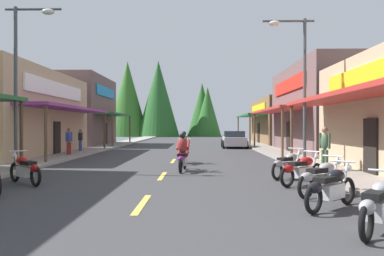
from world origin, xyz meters
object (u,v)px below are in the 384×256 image
Objects in this scene: motorcycle_parked_right_3 at (322,177)px; motorcycle_parked_right_5 at (288,164)px; rider_cruising_lead at (183,155)px; motorcycle_parked_right_1 at (378,205)px; streetlamp_right at (297,71)px; motorcycle_parked_right_2 at (331,187)px; streetlamp_left at (24,65)px; motorcycle_parked_right_4 at (302,169)px; parked_car_curbside at (234,140)px; pedestrian_browsing at (69,140)px; rider_cruising_trailing at (184,150)px; motorcycle_parked_left_3 at (25,169)px; pedestrian_strolling at (325,146)px; pedestrian_by_shop at (80,139)px.

motorcycle_parked_right_5 is at bearing 50.01° from motorcycle_parked_right_3.
motorcycle_parked_right_3 is at bearing -141.53° from rider_cruising_lead.
streetlamp_right is at bearing 30.93° from motorcycle_parked_right_1.
rider_cruising_lead is at bearing 82.95° from motorcycle_parked_right_3.
motorcycle_parked_right_2 is 5.28m from motorcycle_parked_right_5.
streetlamp_right is 6.15m from rider_cruising_lead.
motorcycle_parked_right_5 is 0.77× the size of rider_cruising_lead.
streetlamp_left reaches higher than motorcycle_parked_right_4.
parked_car_curbside is at bearing 94.43° from streetlamp_right.
motorcycle_parked_right_4 is (10.04, -3.33, -3.73)m from streetlamp_left.
streetlamp_left reaches higher than pedestrian_browsing.
rider_cruising_lead is 3.40m from rider_cruising_trailing.
motorcycle_parked_right_2 is (-1.35, -8.62, -3.70)m from streetlamp_right.
motorcycle_parked_left_3 is at bearing 139.21° from motorcycle_parked_right_4.
pedestrian_strolling is at bearing -69.77° from streetlamp_right.
streetlamp_right reaches higher than motorcycle_parked_right_4.
motorcycle_parked_right_1 is 0.98× the size of pedestrian_strolling.
rider_cruising_trailing is 6.84m from pedestrian_strolling.
pedestrian_browsing is at bearing -35.71° from motorcycle_parked_left_3.
parked_car_curbside is (-0.09, 26.85, 0.20)m from motorcycle_parked_right_1.
streetlamp_left is 12.15m from pedestrian_by_shop.
streetlamp_left is 4.11× the size of pedestrian_by_shop.
pedestrian_strolling is at bearing -12.48° from pedestrian_browsing.
pedestrian_strolling is at bearing 21.89° from motorcycle_parked_right_4.
motorcycle_parked_right_5 is at bearing -146.76° from rider_cruising_trailing.
motorcycle_parked_right_4 is at bearing 41.34° from motorcycle_parked_right_2.
motorcycle_parked_right_5 is (-0.04, 1.67, 0.00)m from motorcycle_parked_right_4.
pedestrian_by_shop is at bearing 95.89° from streetlamp_left.
streetlamp_right reaches higher than motorcycle_parked_right_3.
motorcycle_parked_right_5 is (9.99, -1.66, -3.73)m from streetlamp_left.
pedestrian_strolling reaches higher than rider_cruising_trailing.
streetlamp_left is 20.80m from parked_car_curbside.
rider_cruising_trailing is (6.15, 3.83, -3.57)m from streetlamp_left.
motorcycle_parked_right_1 is 1.94m from motorcycle_parked_right_2.
pedestrian_by_shop is 0.88× the size of pedestrian_strolling.
parked_car_curbside is at bearing 49.41° from motorcycle_parked_right_3.
streetlamp_right is at bearing 37.03° from motorcycle_parked_right_2.
streetlamp_left is 11.22m from streetlamp_right.
pedestrian_by_shop is (-1.20, 11.62, -3.31)m from streetlamp_left.
parked_car_curbside is at bearing 45.72° from motorcycle_parked_right_2.
streetlamp_left is at bearing 85.50° from motorcycle_parked_right_1.
motorcycle_parked_right_3 is 0.39× the size of parked_car_curbside.
motorcycle_parked_right_3 is 0.78× the size of rider_cruising_lead.
streetlamp_right reaches higher than motorcycle_parked_right_5.
streetlamp_right is at bearing 37.73° from motorcycle_parked_right_4.
streetlamp_left reaches higher than motorcycle_parked_right_2.
pedestrian_by_shop is 17.45m from pedestrian_strolling.
motorcycle_parked_left_3 is (-8.62, 1.98, 0.00)m from motorcycle_parked_right_3.
pedestrian_by_shop is at bearing 86.57° from motorcycle_parked_right_4.
pedestrian_by_shop is at bearing 82.84° from motorcycle_parked_right_5.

